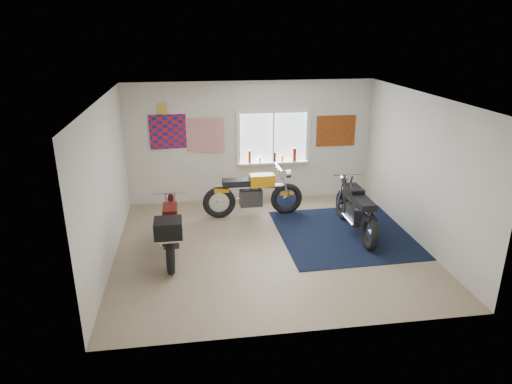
{
  "coord_description": "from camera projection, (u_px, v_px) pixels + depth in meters",
  "views": [
    {
      "loc": [
        -1.33,
        -7.37,
        3.78
      ],
      "look_at": [
        -0.19,
        0.4,
        0.93
      ],
      "focal_mm": 32.0,
      "sensor_mm": 36.0,
      "label": 1
    }
  ],
  "objects": [
    {
      "name": "navy_rug",
      "position": [
        345.0,
        233.0,
        8.85
      ],
      "size": [
        2.56,
        2.65,
        0.01
      ],
      "primitive_type": "cube",
      "rotation": [
        0.0,
        0.0,
        0.02
      ],
      "color": "black",
      "rests_on": "ground"
    },
    {
      "name": "triumph_poster",
      "position": [
        336.0,
        131.0,
        10.37
      ],
      "size": [
        0.9,
        0.03,
        0.7
      ],
      "primitive_type": "cube",
      "color": "#A54C14",
      "rests_on": "room_shell"
    },
    {
      "name": "oil_bottles",
      "position": [
        277.0,
        156.0,
        10.29
      ],
      "size": [
        1.11,
        0.09,
        0.3
      ],
      "color": "maroon",
      "rests_on": "window_assembly"
    },
    {
      "name": "ground",
      "position": [
        270.0,
        247.0,
        8.33
      ],
      "size": [
        5.5,
        5.5,
        0.0
      ],
      "primitive_type": "plane",
      "color": "#9E896B",
      "rests_on": "ground"
    },
    {
      "name": "black_chrome_bike",
      "position": [
        356.0,
        211.0,
        8.73
      ],
      "size": [
        0.62,
        2.05,
        1.05
      ],
      "rotation": [
        0.0,
        0.0,
        1.58
      ],
      "color": "black",
      "rests_on": "navy_rug"
    },
    {
      "name": "yellow_triumph",
      "position": [
        253.0,
        195.0,
        9.55
      ],
      "size": [
        2.12,
        0.64,
        1.07
      ],
      "rotation": [
        0.0,
        0.0,
        0.02
      ],
      "color": "black",
      "rests_on": "ground"
    },
    {
      "name": "maroon_tourer",
      "position": [
        170.0,
        231.0,
        7.74
      ],
      "size": [
        0.59,
        1.95,
        0.99
      ],
      "rotation": [
        0.0,
        0.0,
        1.57
      ],
      "color": "black",
      "rests_on": "ground"
    },
    {
      "name": "flag_display",
      "position": [
        162.0,
        109.0,
        9.64
      ],
      "size": [
        1.6,
        0.1,
        1.17
      ],
      "color": "red",
      "rests_on": "room_shell"
    },
    {
      "name": "room_shell",
      "position": [
        271.0,
        160.0,
        7.77
      ],
      "size": [
        5.5,
        5.5,
        5.5
      ],
      "color": "white",
      "rests_on": "ground"
    },
    {
      "name": "window_assembly",
      "position": [
        273.0,
        141.0,
        10.23
      ],
      "size": [
        1.66,
        0.17,
        1.26
      ],
      "color": "white",
      "rests_on": "room_shell"
    }
  ]
}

